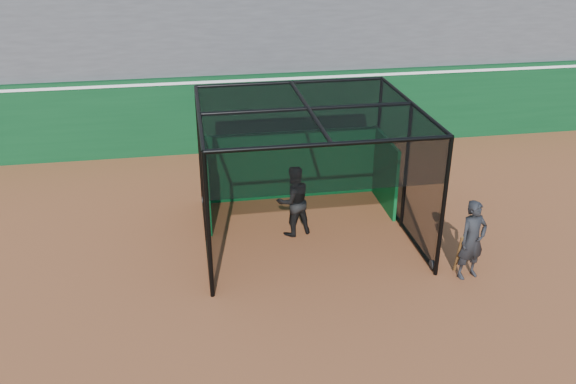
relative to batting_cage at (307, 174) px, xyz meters
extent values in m
plane|color=brown|center=(-0.62, -2.50, -1.59)|extent=(120.00, 120.00, 0.00)
cube|color=#0A3C1A|center=(-0.62, 6.00, -0.34)|extent=(50.00, 0.45, 2.50)
cube|color=white|center=(-0.62, 6.00, 0.76)|extent=(50.00, 0.50, 0.08)
cube|color=#4C4C4F|center=(-0.62, 9.88, 2.29)|extent=(50.00, 7.85, 7.75)
cube|color=#085020|center=(0.00, 2.12, -0.64)|extent=(4.72, 0.10, 1.90)
cylinder|color=black|center=(-2.42, -2.07, -1.48)|extent=(0.08, 0.22, 0.22)
cylinder|color=black|center=(2.42, -2.07, -1.48)|extent=(0.08, 0.22, 0.22)
cylinder|color=black|center=(-2.42, 2.04, -1.48)|extent=(0.08, 0.22, 0.22)
cylinder|color=black|center=(2.42, 2.04, -1.48)|extent=(0.08, 0.22, 0.22)
imported|color=black|center=(-0.32, 0.06, -0.70)|extent=(1.01, 0.87, 1.77)
imported|color=black|center=(3.08, -2.44, -0.69)|extent=(0.74, 0.58, 1.79)
cylinder|color=#593819|center=(2.83, -2.39, -1.04)|extent=(0.16, 0.39, 1.03)
camera|label=1|loc=(-2.63, -12.82, 5.71)|focal=38.00mm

